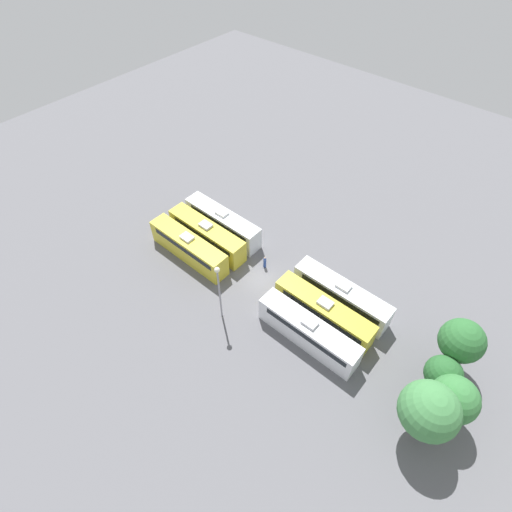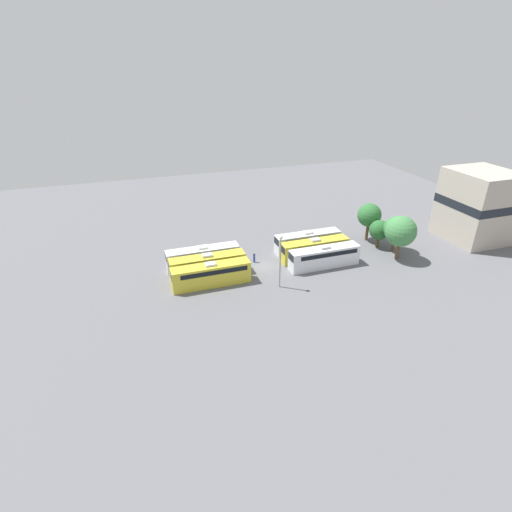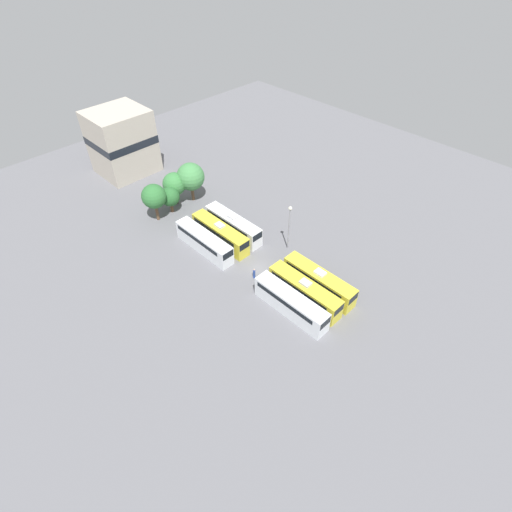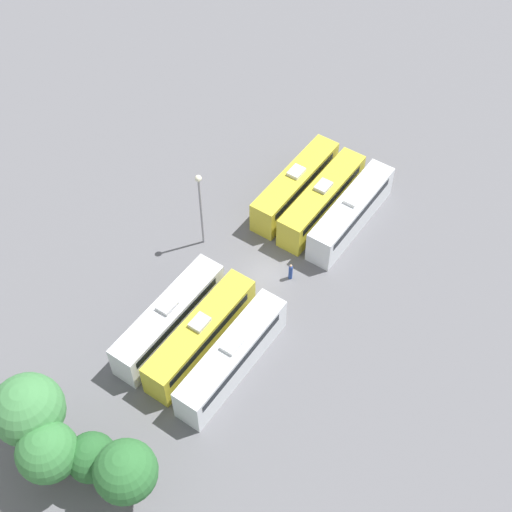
# 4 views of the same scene
# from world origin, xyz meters

# --- Properties ---
(ground_plane) EXTENTS (123.55, 123.55, 0.00)m
(ground_plane) POSITION_xyz_m (0.00, 0.00, 0.00)
(ground_plane) COLOR slate
(bus_0) EXTENTS (2.49, 11.98, 3.73)m
(bus_0) POSITION_xyz_m (-3.08, -9.33, 1.86)
(bus_0) COLOR silver
(bus_0) RESTS_ON ground_plane
(bus_1) EXTENTS (2.49, 11.98, 3.73)m
(bus_1) POSITION_xyz_m (0.02, -9.24, 1.86)
(bus_1) COLOR gold
(bus_1) RESTS_ON ground_plane
(bus_2) EXTENTS (2.49, 11.98, 3.73)m
(bus_2) POSITION_xyz_m (3.12, -9.41, 1.86)
(bus_2) COLOR gold
(bus_2) RESTS_ON ground_plane
(bus_3) EXTENTS (2.49, 11.98, 3.73)m
(bus_3) POSITION_xyz_m (-3.18, 9.63, 1.86)
(bus_3) COLOR silver
(bus_3) RESTS_ON ground_plane
(bus_4) EXTENTS (2.49, 11.98, 3.73)m
(bus_4) POSITION_xyz_m (0.12, 9.39, 1.86)
(bus_4) COLOR gold
(bus_4) RESTS_ON ground_plane
(bus_5) EXTENTS (2.49, 11.98, 3.73)m
(bus_5) POSITION_xyz_m (3.26, 9.59, 1.86)
(bus_5) COLOR silver
(bus_5) RESTS_ON ground_plane
(worker_person) EXTENTS (0.36, 0.36, 1.82)m
(worker_person) POSITION_xyz_m (-1.92, -0.88, 0.85)
(worker_person) COLOR navy
(worker_person) RESTS_ON ground_plane
(light_pole) EXTENTS (0.60, 0.60, 8.48)m
(light_pole) POSITION_xyz_m (7.02, 0.15, 5.68)
(light_pole) COLOR gray
(light_pole) RESTS_ON ground_plane
(tree_0) EXTENTS (4.37, 4.37, 7.20)m
(tree_0) POSITION_xyz_m (-3.81, 22.29, 4.98)
(tree_0) COLOR brown
(tree_0) RESTS_ON ground_plane
(tree_1) EXTENTS (3.59, 3.59, 5.13)m
(tree_1) POSITION_xyz_m (-0.53, 22.46, 3.30)
(tree_1) COLOR brown
(tree_1) RESTS_ON ground_plane
(tree_2) EXTENTS (4.35, 4.35, 6.44)m
(tree_2) POSITION_xyz_m (1.80, 24.12, 4.24)
(tree_2) COLOR brown
(tree_2) RESTS_ON ground_plane
(tree_3) EXTENTS (5.22, 5.22, 7.75)m
(tree_3) POSITION_xyz_m (4.73, 22.81, 5.11)
(tree_3) COLOR brown
(tree_3) RESTS_ON ground_plane
(depot_building) EXTENTS (11.14, 10.31, 13.03)m
(depot_building) POSITION_xyz_m (1.79, 41.65, 6.58)
(depot_building) COLOR #B2A899
(depot_building) RESTS_ON ground_plane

